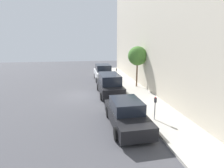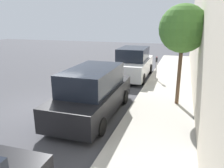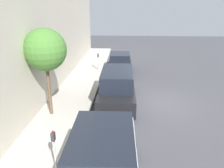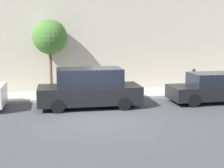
{
  "view_description": "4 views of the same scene",
  "coord_description": "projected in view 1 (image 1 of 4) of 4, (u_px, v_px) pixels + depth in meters",
  "views": [
    {
      "loc": [
        -0.23,
        -15.37,
        4.69
      ],
      "look_at": [
        2.38,
        -0.16,
        1.0
      ],
      "focal_mm": 28.0,
      "sensor_mm": 36.0,
      "label": 1
    },
    {
      "loc": [
        5.45,
        -7.58,
        3.65
      ],
      "look_at": [
        2.61,
        1.09,
        1.0
      ],
      "focal_mm": 35.0,
      "sensor_mm": 36.0,
      "label": 2
    },
    {
      "loc": [
        1.79,
        11.41,
        5.19
      ],
      "look_at": [
        2.46,
        -0.3,
        1.0
      ],
      "focal_mm": 35.0,
      "sensor_mm": 36.0,
      "label": 3
    },
    {
      "loc": [
        -12.59,
        1.48,
        3.57
      ],
      "look_at": [
        2.82,
        -1.23,
        1.0
      ],
      "focal_mm": 50.0,
      "sensor_mm": 36.0,
      "label": 4
    }
  ],
  "objects": [
    {
      "name": "parking_meter_far",
      "position": [
        116.0,
        73.0,
        21.75
      ],
      "size": [
        0.11,
        0.15,
        1.42
      ],
      "color": "#ADADB2",
      "rests_on": "sidewalk"
    },
    {
      "name": "parked_minivan_second",
      "position": [
        109.0,
        85.0,
        15.99
      ],
      "size": [
        2.02,
        4.92,
        1.9
      ],
      "color": "black",
      "rests_on": "ground_plane"
    },
    {
      "name": "parked_sedan_nearest",
      "position": [
        126.0,
        114.0,
        9.93
      ],
      "size": [
        1.92,
        4.55,
        1.54
      ],
      "color": "black",
      "rests_on": "ground_plane"
    },
    {
      "name": "parking_meter_near",
      "position": [
        155.0,
        106.0,
        10.35
      ],
      "size": [
        0.11,
        0.15,
        1.41
      ],
      "color": "#ADADB2",
      "rests_on": "sidewalk"
    },
    {
      "name": "ground_plane",
      "position": [
        86.0,
        95.0,
        15.86
      ],
      "size": [
        60.0,
        60.0,
        0.0
      ],
      "primitive_type": "plane",
      "color": "#424247"
    },
    {
      "name": "parked_suv_third",
      "position": [
        103.0,
        73.0,
        22.13
      ],
      "size": [
        2.08,
        4.83,
        1.98
      ],
      "color": "silver",
      "rests_on": "ground_plane"
    },
    {
      "name": "street_tree",
      "position": [
        137.0,
        56.0,
        17.74
      ],
      "size": [
        1.94,
        1.94,
        4.17
      ],
      "color": "brown",
      "rests_on": "sidewalk"
    },
    {
      "name": "sidewalk",
      "position": [
        136.0,
        92.0,
        16.62
      ],
      "size": [
        2.55,
        32.0,
        0.15
      ],
      "color": "#B2ADA3",
      "rests_on": "ground_plane"
    }
  ]
}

